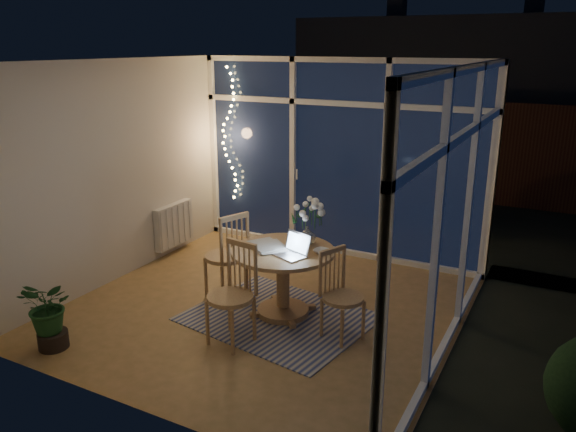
% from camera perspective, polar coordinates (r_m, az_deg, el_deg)
% --- Properties ---
extents(floor, '(4.00, 4.00, 0.00)m').
position_cam_1_polar(floor, '(6.20, -2.40, -9.30)').
color(floor, olive).
rests_on(floor, ground).
extents(ceiling, '(4.00, 4.00, 0.00)m').
position_cam_1_polar(ceiling, '(5.56, -2.75, 15.46)').
color(ceiling, silver).
rests_on(ceiling, wall_back).
extents(wall_back, '(4.00, 0.04, 2.60)m').
position_cam_1_polar(wall_back, '(7.49, 5.19, 5.83)').
color(wall_back, silver).
rests_on(wall_back, floor).
extents(wall_front, '(4.00, 0.04, 2.60)m').
position_cam_1_polar(wall_front, '(4.22, -16.38, -3.83)').
color(wall_front, silver).
rests_on(wall_front, floor).
extents(wall_left, '(0.04, 4.00, 2.60)m').
position_cam_1_polar(wall_left, '(6.95, -17.01, 4.25)').
color(wall_left, silver).
rests_on(wall_left, floor).
extents(wall_right, '(0.04, 4.00, 2.60)m').
position_cam_1_polar(wall_right, '(5.07, 17.35, -0.39)').
color(wall_right, silver).
rests_on(wall_right, floor).
extents(window_wall_back, '(4.00, 0.10, 2.60)m').
position_cam_1_polar(window_wall_back, '(7.46, 5.07, 5.78)').
color(window_wall_back, white).
rests_on(window_wall_back, floor).
extents(window_wall_right, '(0.10, 4.00, 2.60)m').
position_cam_1_polar(window_wall_right, '(5.08, 16.91, -0.33)').
color(window_wall_right, white).
rests_on(window_wall_right, floor).
extents(radiator, '(0.10, 0.70, 0.58)m').
position_cam_1_polar(radiator, '(7.78, -11.52, -0.88)').
color(radiator, silver).
rests_on(radiator, wall_left).
extents(fairy_lights, '(0.24, 0.10, 1.85)m').
position_cam_1_polar(fairy_lights, '(8.12, -6.01, 8.29)').
color(fairy_lights, '#FFD066').
rests_on(fairy_lights, window_wall_back).
extents(garden_patio, '(12.00, 6.00, 0.10)m').
position_cam_1_polar(garden_patio, '(10.45, 13.93, 0.96)').
color(garden_patio, black).
rests_on(garden_patio, ground).
extents(garden_fence, '(11.00, 0.08, 1.80)m').
position_cam_1_polar(garden_fence, '(10.83, 12.38, 6.85)').
color(garden_fence, '#351913').
rests_on(garden_fence, ground).
extents(neighbour_roof, '(7.00, 3.00, 2.20)m').
position_cam_1_polar(neighbour_roof, '(13.54, 17.58, 14.00)').
color(neighbour_roof, '#30333A').
rests_on(neighbour_roof, ground).
extents(garden_shrubs, '(0.90, 0.90, 0.90)m').
position_cam_1_polar(garden_shrubs, '(9.25, 3.84, 2.63)').
color(garden_shrubs, black).
rests_on(garden_shrubs, ground).
extents(rug, '(2.00, 1.70, 0.01)m').
position_cam_1_polar(rug, '(5.99, -0.97, -10.27)').
color(rug, beige).
rests_on(rug, floor).
extents(dining_table, '(1.23, 1.23, 0.73)m').
position_cam_1_polar(dining_table, '(5.91, -0.51, -6.77)').
color(dining_table, '#955F43').
rests_on(dining_table, floor).
extents(chair_left, '(0.62, 0.62, 1.04)m').
position_cam_1_polar(chair_left, '(6.28, -6.38, -3.89)').
color(chair_left, '#955F43').
rests_on(chair_left, floor).
extents(chair_right, '(0.55, 0.55, 0.90)m').
position_cam_1_polar(chair_right, '(5.44, 5.62, -8.07)').
color(chair_right, '#955F43').
rests_on(chair_right, floor).
extents(chair_front, '(0.53, 0.53, 1.00)m').
position_cam_1_polar(chair_front, '(5.34, -5.90, -7.98)').
color(chair_front, '#955F43').
rests_on(chair_front, floor).
extents(laptop, '(0.41, 0.38, 0.24)m').
position_cam_1_polar(laptop, '(5.56, 0.13, -2.94)').
color(laptop, silver).
rests_on(laptop, dining_table).
extents(flower_vase, '(0.23, 0.23, 0.21)m').
position_cam_1_polar(flower_vase, '(5.90, 1.96, -1.88)').
color(flower_vase, white).
rests_on(flower_vase, dining_table).
extents(bowl, '(0.17, 0.17, 0.04)m').
position_cam_1_polar(bowl, '(5.68, 3.46, -3.62)').
color(bowl, white).
rests_on(bowl, dining_table).
extents(newspapers, '(0.49, 0.46, 0.02)m').
position_cam_1_polar(newspapers, '(5.83, -2.10, -3.11)').
color(newspapers, silver).
rests_on(newspapers, dining_table).
extents(phone, '(0.13, 0.11, 0.01)m').
position_cam_1_polar(phone, '(5.72, -1.19, -3.57)').
color(phone, black).
rests_on(phone, dining_table).
extents(potted_plant, '(0.56, 0.49, 0.76)m').
position_cam_1_polar(potted_plant, '(5.73, -23.08, -8.87)').
color(potted_plant, '#18441E').
rests_on(potted_plant, floor).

